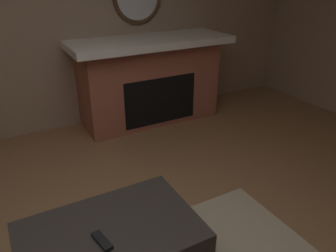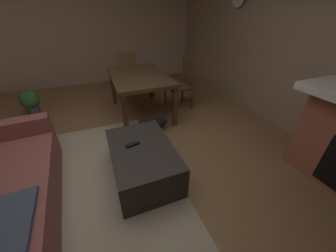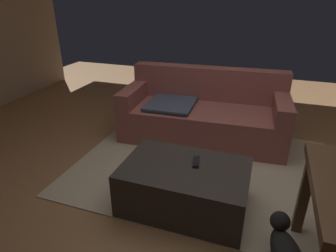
# 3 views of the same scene
# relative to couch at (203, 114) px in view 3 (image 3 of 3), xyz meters

# --- Properties ---
(floor) EXTENTS (8.95, 8.95, 0.00)m
(floor) POSITION_rel_couch_xyz_m (0.28, -1.20, -0.30)
(floor) COLOR olive
(area_rug) EXTENTS (2.60, 2.00, 0.01)m
(area_rug) POSITION_rel_couch_xyz_m (0.16, -0.72, -0.30)
(area_rug) COLOR tan
(area_rug) RESTS_ON ground
(couch) EXTENTS (2.02, 1.00, 0.84)m
(couch) POSITION_rel_couch_xyz_m (0.00, 0.00, 0.00)
(couch) COLOR #8C4C47
(couch) RESTS_ON ground
(ottoman_coffee_table) EXTENTS (1.03, 0.67, 0.40)m
(ottoman_coffee_table) POSITION_rel_couch_xyz_m (0.16, -1.38, -0.10)
(ottoman_coffee_table) COLOR #2D2826
(ottoman_coffee_table) RESTS_ON ground
(tv_remote) EXTENTS (0.08, 0.17, 0.02)m
(tv_remote) POSITION_rel_couch_xyz_m (0.23, -1.30, 0.11)
(tv_remote) COLOR black
(tv_remote) RESTS_ON ottoman_coffee_table
(small_dog) EXTENTS (0.31, 0.53, 0.26)m
(small_dog) POSITION_rel_couch_xyz_m (0.97, -1.76, -0.15)
(small_dog) COLOR black
(small_dog) RESTS_ON ground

